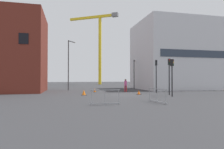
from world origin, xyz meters
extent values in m
plane|color=#333335|center=(0.00, 0.00, 0.00)|extent=(160.00, 160.00, 0.00)
cube|color=maroon|center=(-14.11, 8.38, 5.41)|extent=(9.64, 8.78, 10.83)
cube|color=black|center=(-11.22, 3.96, 6.58)|extent=(1.10, 0.06, 1.30)
cube|color=silver|center=(12.46, 10.33, 5.79)|extent=(13.20, 10.72, 11.58)
cube|color=#2D3847|center=(12.46, 4.93, 5.58)|extent=(11.09, 0.08, 1.10)
cylinder|color=yellow|center=(3.56, 37.84, 10.15)|extent=(0.90, 0.90, 20.30)
cube|color=yellow|center=(1.31, 39.24, 20.70)|extent=(13.22, 8.56, 0.70)
cube|color=slate|center=(7.67, 35.29, 20.70)|extent=(2.16, 1.97, 1.10)
cylinder|color=#2D2D30|center=(-5.99, 10.19, 3.89)|extent=(0.14, 0.14, 7.78)
cube|color=#2D2D30|center=(-5.49, 10.79, 7.68)|extent=(1.07, 1.25, 0.10)
ellipsoid|color=silver|center=(-4.99, 11.38, 7.66)|extent=(0.44, 0.24, 0.16)
cylinder|color=black|center=(4.96, 10.80, 2.51)|extent=(0.14, 0.14, 5.01)
cube|color=black|center=(5.22, 11.35, 4.91)|extent=(0.62, 1.15, 0.10)
ellipsoid|color=silver|center=(5.48, 11.90, 4.89)|extent=(0.44, 0.24, 0.16)
cylinder|color=black|center=(5.00, -0.91, 1.69)|extent=(0.12, 0.12, 3.37)
cube|color=black|center=(5.00, -0.91, 3.72)|extent=(0.31, 0.33, 0.70)
sphere|color=red|center=(4.96, -1.08, 3.94)|extent=(0.11, 0.11, 0.11)
sphere|color=#3C2905|center=(4.96, -1.08, 3.72)|extent=(0.11, 0.11, 0.11)
sphere|color=#07330F|center=(4.96, -1.08, 3.50)|extent=(0.11, 0.11, 0.11)
cylinder|color=black|center=(4.27, -2.78, 1.56)|extent=(0.12, 0.12, 3.13)
cube|color=black|center=(4.27, -2.78, 3.48)|extent=(0.35, 0.36, 0.70)
sphere|color=#390605|center=(4.36, -2.94, 3.70)|extent=(0.11, 0.11, 0.11)
sphere|color=#F2A514|center=(4.36, -2.94, 3.48)|extent=(0.11, 0.11, 0.11)
sphere|color=#07330F|center=(4.36, -2.94, 3.26)|extent=(0.11, 0.11, 0.11)
cylinder|color=black|center=(5.00, 2.36, 1.76)|extent=(0.12, 0.12, 3.52)
cube|color=black|center=(5.00, 2.36, 3.87)|extent=(0.31, 0.34, 0.70)
sphere|color=red|center=(5.05, 2.53, 4.09)|extent=(0.11, 0.11, 0.11)
sphere|color=#3C2905|center=(5.05, 2.53, 3.87)|extent=(0.11, 0.11, 0.11)
sphere|color=#07330F|center=(5.05, 2.53, 3.65)|extent=(0.11, 0.11, 0.11)
cylinder|color=red|center=(1.79, 4.98, 0.42)|extent=(0.14, 0.14, 0.83)
cylinder|color=red|center=(1.60, 5.04, 0.42)|extent=(0.14, 0.14, 0.83)
cylinder|color=#D14C8C|center=(1.70, 5.01, 1.18)|extent=(0.34, 0.34, 0.70)
sphere|color=brown|center=(1.70, 5.01, 1.64)|extent=(0.23, 0.23, 0.23)
cylinder|color=#33519E|center=(2.54, 7.64, 0.41)|extent=(0.14, 0.14, 0.82)
cylinder|color=#33519E|center=(2.37, 7.53, 0.41)|extent=(0.14, 0.14, 0.82)
cylinder|color=red|center=(2.45, 7.58, 1.17)|extent=(0.34, 0.34, 0.69)
sphere|color=tan|center=(2.45, 7.58, 1.62)|extent=(0.22, 0.22, 0.22)
cube|color=gray|center=(-3.60, -7.42, 1.05)|extent=(2.11, 0.26, 0.06)
cube|color=gray|center=(-3.60, -7.42, 0.10)|extent=(2.11, 0.26, 0.06)
cylinder|color=gray|center=(-4.54, -7.33, 0.53)|extent=(0.04, 0.04, 1.05)
cylinder|color=gray|center=(-3.60, -7.42, 0.53)|extent=(0.04, 0.04, 1.05)
cylinder|color=gray|center=(-2.65, -7.51, 0.53)|extent=(0.04, 0.04, 1.05)
cube|color=gray|center=(0.53, -7.08, 1.05)|extent=(0.38, 2.37, 0.06)
cube|color=gray|center=(0.53, -7.08, 0.10)|extent=(0.38, 2.37, 0.06)
cylinder|color=gray|center=(0.68, -8.14, 0.53)|extent=(0.04, 0.04, 1.05)
cylinder|color=gray|center=(0.53, -7.08, 0.53)|extent=(0.04, 0.04, 1.05)
cylinder|color=gray|center=(0.39, -6.02, 0.53)|extent=(0.04, 0.04, 1.05)
cube|color=black|center=(1.89, 0.44, 0.01)|extent=(0.48, 0.48, 0.03)
cone|color=#E55B0F|center=(1.89, 0.44, 0.24)|extent=(0.37, 0.37, 0.49)
cube|color=black|center=(-4.36, 0.97, 0.01)|extent=(0.59, 0.59, 0.03)
cone|color=orange|center=(-4.36, 0.97, 0.30)|extent=(0.45, 0.45, 0.59)
cube|color=black|center=(-2.51, 5.51, 0.01)|extent=(0.47, 0.47, 0.03)
cone|color=orange|center=(-2.51, 5.51, 0.24)|extent=(0.36, 0.36, 0.48)
camera|label=1|loc=(-6.21, -20.96, 1.88)|focal=31.53mm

